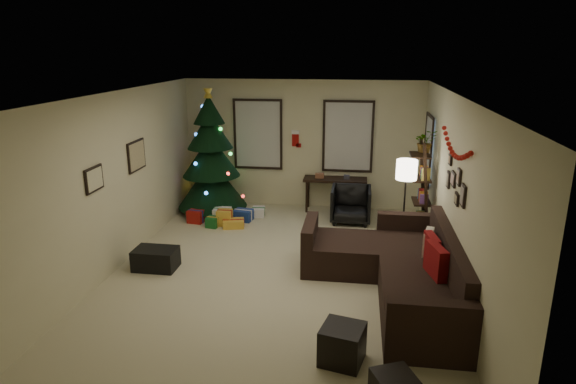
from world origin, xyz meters
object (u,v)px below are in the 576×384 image
object	(u,v)px
desk_chair	(351,204)
bookshelf	(423,195)
desk	(335,182)
christmas_tree	(211,161)
sofa	(399,271)

from	to	relation	value
desk_chair	bookshelf	xyz separation A→B (m)	(1.23, -0.93, 0.53)
desk	bookshelf	xyz separation A→B (m)	(1.58, -1.58, 0.27)
christmas_tree	desk	bearing A→B (deg)	9.48
desk	christmas_tree	bearing A→B (deg)	-170.52
desk_chair	bookshelf	distance (m)	1.63
sofa	desk	size ratio (longest dim) A/B	2.37
sofa	desk	world-z (taller)	sofa
christmas_tree	sofa	xyz separation A→B (m)	(3.60, -3.03, -0.79)
sofa	desk_chair	world-z (taller)	sofa
desk	bookshelf	distance (m)	2.25
sofa	desk_chair	bearing A→B (deg)	104.58
sofa	desk	bearing A→B (deg)	107.28
desk	sofa	bearing A→B (deg)	-72.72
desk_chair	desk	bearing A→B (deg)	118.54
desk_chair	bookshelf	size ratio (longest dim) A/B	0.39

